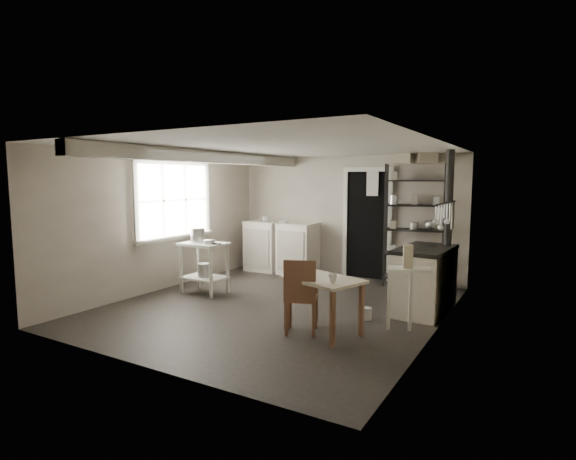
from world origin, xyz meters
The scene contains 31 objects.
floor centered at (0.00, 0.00, 0.00)m, with size 5.00×5.00×0.00m, color black.
ceiling centered at (0.00, 0.00, 2.30)m, with size 5.00×5.00×0.00m, color silver.
wall_back centered at (0.00, 2.50, 1.15)m, with size 4.50×0.02×2.30m, color #B4A999.
wall_front centered at (0.00, -2.50, 1.15)m, with size 4.50×0.02×2.30m, color #B4A999.
wall_left centered at (-2.25, 0.00, 1.15)m, with size 0.02×5.00×2.30m, color #B4A999.
wall_right centered at (2.25, 0.00, 1.15)m, with size 0.02×5.00×2.30m, color #B4A999.
window centered at (-2.22, 0.20, 1.50)m, with size 0.12×1.76×1.28m, color silver, non-canonical shape.
doorway centered at (0.45, 2.47, 1.00)m, with size 0.96×0.10×2.08m, color silver, non-canonical shape.
ceiling_beam centered at (-1.20, 0.00, 2.20)m, with size 0.18×5.00×0.18m, color silver, non-canonical shape.
wallpaper_panel centered at (2.24, 0.00, 1.15)m, with size 0.01×5.00×2.30m, color #C0B79C, non-canonical shape.
utensil_rail centered at (2.19, 0.60, 1.55)m, with size 0.06×1.20×0.44m, color silver, non-canonical shape.
prep_table centered at (-1.44, 0.06, 0.40)m, with size 0.73×0.52×0.83m, color silver, non-canonical shape.
stockpot centered at (-1.58, 0.07, 0.94)m, with size 0.24×0.24×0.25m, color silver.
saucepan centered at (-1.27, -0.02, 0.85)m, with size 0.19×0.19×0.10m, color silver.
bucket centered at (-1.41, 0.03, 0.39)m, with size 0.21×0.21×0.23m, color silver.
base_cabinets centered at (-1.25, 2.18, 0.46)m, with size 1.53×0.66×1.01m, color silver, non-canonical shape.
mixing_bowl centered at (-1.16, 2.09, 0.95)m, with size 0.26×0.26×0.06m, color silver.
counter_cup centered at (-1.60, 2.12, 0.97)m, with size 0.13×0.13×0.10m, color silver.
shelf_rack centered at (1.36, 2.31, 0.95)m, with size 1.01×0.39×2.12m, color black, non-canonical shape.
shelf_jar centered at (1.03, 2.26, 1.36)m, with size 0.08×0.08×0.18m, color silver.
storage_box_a centered at (1.17, 2.25, 2.01)m, with size 0.30×0.26×0.21m, color beige.
storage_box_b centered at (1.56, 2.27, 1.99)m, with size 0.31×0.28×0.20m, color beige.
stove centered at (1.92, 0.79, 0.44)m, with size 0.64×1.16×0.91m, color silver, non-canonical shape.
stovepipe centered at (2.13, 1.20, 1.59)m, with size 0.10×0.10×1.35m, color black, non-canonical shape.
side_ledge centered at (1.95, -0.11, 0.43)m, with size 0.51×0.28×0.79m, color silver, non-canonical shape.
oats_box centered at (1.92, -0.11, 1.01)m, with size 0.11×0.19×0.28m, color beige.
work_table centered at (1.08, -0.71, 0.38)m, with size 0.89×0.62×0.68m, color beige, non-canonical shape.
table_cup centered at (1.27, -0.87, 0.81)m, with size 0.11×0.11×0.10m, color silver.
chair centered at (0.84, -0.82, 0.48)m, with size 0.38×0.40×0.92m, color brown, non-canonical shape.
flour_sack centered at (1.47, 2.02, 0.24)m, with size 0.37×0.31×0.44m, color silver.
floor_crock centered at (1.36, 0.06, 0.07)m, with size 0.13×0.13×0.16m, color silver.
Camera 1 is at (3.36, -5.49, 1.86)m, focal length 28.00 mm.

